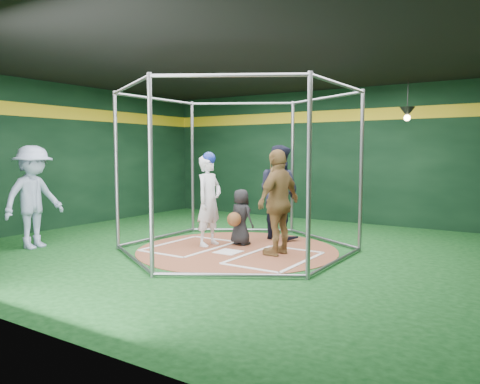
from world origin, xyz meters
The scene contains 12 objects.
room_shell centered at (0.00, 0.01, 1.75)m, with size 10.10×9.10×3.53m.
clay_disc centered at (0.00, 0.00, 0.01)m, with size 3.80×3.80×0.01m, color brown.
home_plate centered at (0.00, -0.30, 0.02)m, with size 0.43×0.43×0.01m, color white.
batter_box_left centered at (-0.95, -0.25, 0.02)m, with size 1.17×1.77×0.01m.
batter_box_right centered at (0.95, -0.25, 0.02)m, with size 1.17×1.77×0.01m.
batting_cage centered at (0.00, 0.00, 1.50)m, with size 4.05×4.67×3.00m.
pendant_lamp_near centered at (2.20, 3.60, 2.74)m, with size 0.34×0.34×0.90m.
batter_figure centered at (-0.68, 0.03, 0.93)m, with size 0.43×0.65×1.85m.
visitor_leopard centered at (0.86, 0.04, 0.96)m, with size 1.11×0.46×1.90m, color tan.
catcher_figure centered at (-0.19, 0.41, 0.57)m, with size 0.59×0.61×1.11m.
umpire centered at (0.12, 1.42, 1.01)m, with size 0.97×0.75×1.99m, color black.
bystander_blue centered at (-3.41, -1.97, 0.99)m, with size 1.28×0.74×1.98m, color #9EAFD1.
Camera 1 is at (4.81, -7.32, 1.87)m, focal length 35.00 mm.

